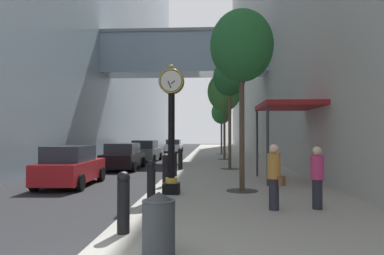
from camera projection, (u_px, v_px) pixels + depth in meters
The scene contains 20 objects.
ground_plane at pixel (186, 159), 31.39m from camera, with size 110.00×110.00×0.00m, color #262628.
sidewalk_right at pixel (223, 156), 34.21m from camera, with size 6.66×80.00×0.14m, color #9E998E.
street_clock at pixel (171, 123), 11.95m from camera, with size 0.84×0.55×4.31m.
bollard_nearest at pixel (123, 201), 7.11m from camera, with size 0.26×0.26×1.23m.
bollard_second at pixel (151, 180), 10.41m from camera, with size 0.26×0.26×1.23m.
bollard_third at pixel (166, 169), 13.71m from camera, with size 0.26×0.26×1.23m.
bollard_fourth at pixel (174, 163), 17.02m from camera, with size 0.26×0.26×1.23m.
bollard_fifth at pixel (180, 158), 20.32m from camera, with size 0.26×0.26×1.23m.
street_tree_near at pixel (242, 47), 12.57m from camera, with size 2.21×2.21×6.35m.
street_tree_mid_near at pixel (230, 79), 20.72m from camera, with size 1.88×1.88×6.37m.
street_tree_mid_far at pixel (224, 92), 28.88m from camera, with size 2.71×2.71×7.01m.
street_tree_far at pixel (221, 113), 37.00m from camera, with size 2.06×2.06×5.47m.
trash_bin at pixel (159, 224), 5.64m from camera, with size 0.53×0.53×1.05m.
pedestrian_walking at pixel (274, 175), 9.33m from camera, with size 0.52×0.48×1.71m.
pedestrian_by_clock at pixel (317, 176), 9.44m from camera, with size 0.47×0.47×1.64m.
storefront_awning at pixel (287, 107), 15.36m from camera, with size 2.40×3.60×3.30m.
car_grey_near at pixel (146, 151), 28.40m from camera, with size 2.14×4.47×1.68m.
car_red_mid at pixel (71, 166), 14.71m from camera, with size 2.04×4.26×1.65m.
car_white_far at pixel (174, 146), 43.87m from camera, with size 2.08×4.34×1.56m.
car_black_trailing at pixel (124, 157), 21.69m from camera, with size 2.14×4.70×1.60m.
Camera 1 is at (2.17, -4.37, 2.08)m, focal length 33.63 mm.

